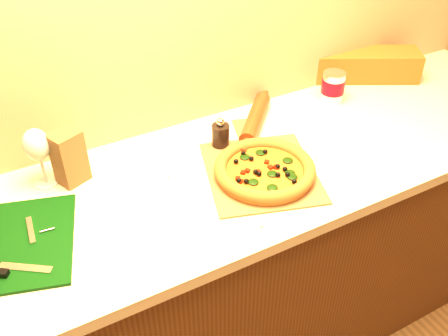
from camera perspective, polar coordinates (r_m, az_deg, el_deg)
cabinet at (r=1.87m, az=-2.15°, el=-12.60°), size 2.80×0.65×0.86m
countertop at (r=1.56m, az=-2.53°, el=-1.90°), size 2.84×0.68×0.04m
pizza_peel at (r=1.58m, az=4.11°, el=-0.16°), size 0.43×0.54×0.01m
pizza at (r=1.54m, az=4.68°, el=-0.18°), size 0.31×0.31×0.04m
cutting_board at (r=1.44m, az=-21.74°, el=-7.95°), size 0.33×0.40×0.03m
pepper_grinder at (r=1.66m, az=-0.40°, el=3.77°), size 0.06×0.06×0.11m
rolling_pin at (r=1.78m, az=3.61°, el=5.67°), size 0.30×0.33×0.06m
coffee_canister at (r=1.96m, az=12.34°, el=9.07°), size 0.09×0.09×0.12m
bread_bag at (r=2.17m, az=15.91°, el=11.28°), size 0.44×0.32×0.12m
wine_glass at (r=1.55m, az=-20.62°, el=2.33°), size 0.08×0.08×0.19m
paper_bag at (r=1.56m, az=-17.28°, el=1.14°), size 0.11×0.10×0.17m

